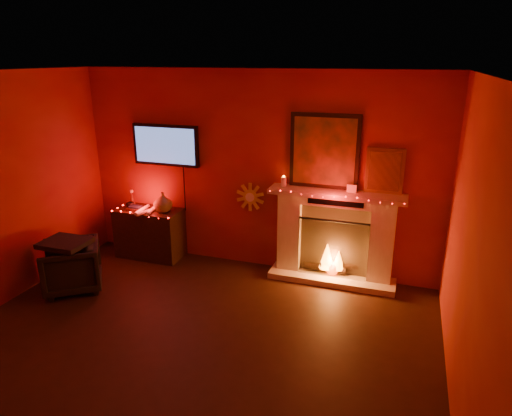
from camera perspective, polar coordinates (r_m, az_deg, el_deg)
The scene contains 6 objects.
room at distance 4.01m, azimuth -11.87°, elevation -3.84°, with size 5.00×5.00×5.00m.
fireplace at distance 6.01m, azimuth 9.77°, elevation -2.46°, with size 1.72×0.40×2.18m.
tv at distance 6.60m, azimuth -11.21°, elevation 7.68°, with size 1.00×0.07×1.24m.
sunburst_clock at distance 6.28m, azimuth -0.73°, elevation 1.38°, with size 0.40×0.03×0.40m.
console_table at distance 6.90m, azimuth -13.05°, elevation -2.77°, with size 0.95×0.55×1.01m.
armchair at distance 6.27m, azimuth -22.08°, elevation -6.79°, with size 0.67×0.69×0.63m, color black.
Camera 1 is at (1.94, -3.18, 2.85)m, focal length 32.00 mm.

